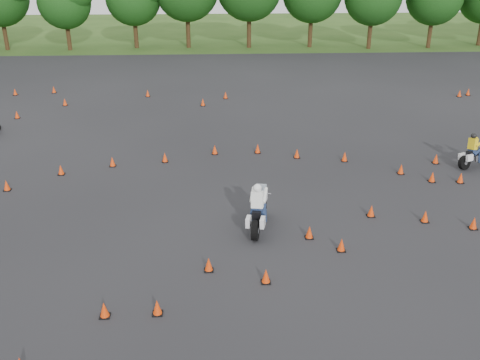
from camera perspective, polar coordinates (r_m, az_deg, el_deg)
name	(u,v)px	position (r m, az deg, el deg)	size (l,w,h in m)	color
ground	(246,261)	(18.13, 0.64, -8.60)	(140.00, 140.00, 0.00)	#2D5119
asphalt_pad	(238,187)	(23.40, -0.24, -0.70)	(62.00, 62.00, 0.00)	black
treeline	(242,7)	(50.69, 0.17, 18.00)	(86.42, 32.58, 10.55)	#153F12
traffic_cones	(249,190)	(22.58, 0.98, -1.03)	(36.76, 33.23, 0.45)	#EE3D0A
rider_yellow	(478,151)	(27.57, 24.09, 2.88)	(2.14, 0.66, 1.65)	yellow
rider_white	(260,206)	(19.62, 2.10, -2.74)	(2.45, 0.75, 1.89)	white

